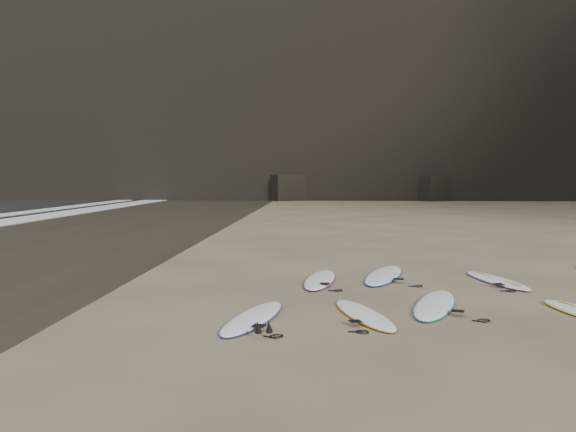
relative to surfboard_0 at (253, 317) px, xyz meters
name	(u,v)px	position (x,y,z in m)	size (l,w,h in m)	color
ground	(486,310)	(3.93, 0.85, -0.04)	(240.00, 240.00, 0.00)	#897559
wet_sand	(37,240)	(-9.07, 10.85, -0.04)	(12.00, 200.00, 0.01)	#383026
surfboard_0	(253,317)	(0.00, 0.00, 0.00)	(0.56, 2.34, 0.08)	white
surfboard_1	(364,314)	(1.79, 0.31, 0.00)	(0.53, 2.20, 0.08)	white
surfboard_2	(435,304)	(3.10, 1.08, 0.00)	(0.61, 2.54, 0.09)	white
surfboard_5	(320,279)	(1.09, 3.37, 0.00)	(0.59, 2.45, 0.09)	white
surfboard_6	(384,275)	(2.55, 3.98, 0.01)	(0.66, 2.74, 0.10)	white
surfboard_7	(497,280)	(4.93, 3.49, 0.00)	(0.56, 2.33, 0.08)	white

